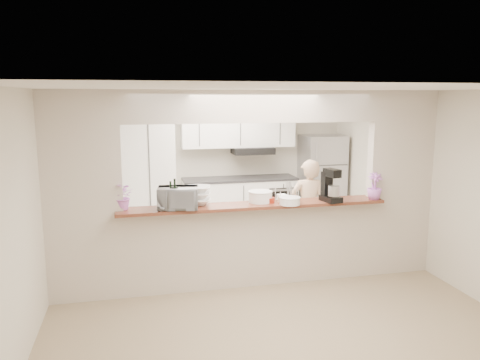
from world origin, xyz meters
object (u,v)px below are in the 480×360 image
object	(u,v)px
refrigerator	(322,180)
stand_mixer	(331,187)
toaster_oven	(178,198)
person	(308,210)

from	to	relation	value
refrigerator	stand_mixer	xyz separation A→B (m)	(-1.06, -2.79, 0.43)
toaster_oven	person	xyz separation A→B (m)	(2.02, 0.90, -0.47)
stand_mixer	person	bearing A→B (deg)	85.40
stand_mixer	toaster_oven	bearing A→B (deg)	178.94
stand_mixer	person	xyz separation A→B (m)	(0.08, 0.94, -0.53)
refrigerator	stand_mixer	distance (m)	3.01
stand_mixer	person	size ratio (longest dim) A/B	0.28
toaster_oven	stand_mixer	size ratio (longest dim) A/B	1.12
stand_mixer	person	distance (m)	1.08
refrigerator	person	size ratio (longest dim) A/B	1.13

